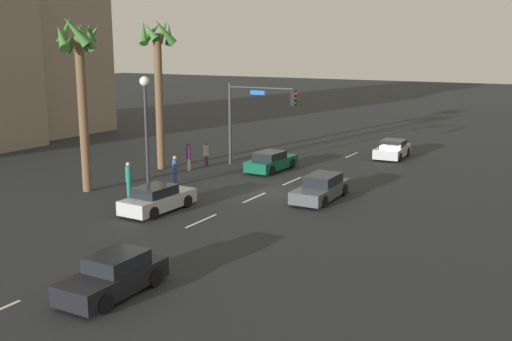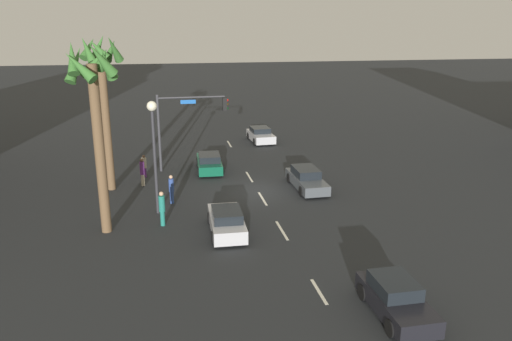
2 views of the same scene
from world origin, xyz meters
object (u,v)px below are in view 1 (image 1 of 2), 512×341
car_3 (114,276)px  pedestrian_2 (189,156)px  palm_tree_1 (158,64)px  traffic_signal (253,110)px  streetlamp (146,111)px  car_4 (392,150)px  car_2 (321,188)px  pedestrian_1 (175,170)px  pedestrian_0 (129,178)px  pedestrian_3 (206,154)px  car_0 (158,199)px  car_1 (271,162)px  palm_tree_0 (79,66)px

car_3 → pedestrian_2: bearing=28.9°
palm_tree_1 → traffic_signal: bearing=-54.5°
streetlamp → pedestrian_2: bearing=10.3°
car_4 → pedestrian_2: pedestrian_2 is taller
car_2 → pedestrian_1: 9.00m
pedestrian_0 → pedestrian_3: (9.26, 1.16, -0.19)m
car_0 → car_1: car_0 is taller
car_3 → traffic_signal: 22.18m
pedestrian_1 → car_3: bearing=-150.1°
palm_tree_1 → palm_tree_0: bearing=-177.8°
traffic_signal → pedestrian_0: traffic_signal is taller
car_0 → palm_tree_0: size_ratio=0.44×
car_2 → traffic_signal: (5.85, 7.65, 3.27)m
pedestrian_1 → pedestrian_3: size_ratio=1.10×
pedestrian_3 → car_0: bearing=-157.7°
streetlamp → pedestrian_3: bearing=7.1°
car_2 → car_3: 15.09m
car_0 → car_1: size_ratio=0.98×
streetlamp → pedestrian_3: size_ratio=4.00×
pedestrian_2 → palm_tree_1: palm_tree_1 is taller
car_0 → car_4: (20.14, -5.90, -0.01)m
car_4 → pedestrian_3: (-9.30, 10.35, 0.24)m
car_2 → palm_tree_1: 14.42m
traffic_signal → pedestrian_3: (-1.29, 3.00, -3.03)m
car_1 → car_2: 7.98m
car_3 → pedestrian_2: 20.13m
streetlamp → pedestrian_0: 4.00m
pedestrian_1 → palm_tree_1: (3.51, 3.84, 6.02)m
pedestrian_0 → car_1: bearing=-19.5°
pedestrian_1 → palm_tree_0: 7.98m
traffic_signal → palm_tree_1: 6.98m
car_0 → car_4: 20.99m
palm_tree_1 → car_3: bearing=-145.8°
car_0 → pedestrian_0: pedestrian_0 is taller
pedestrian_0 → palm_tree_1: 9.68m
car_1 → streetlamp: size_ratio=0.68×
palm_tree_1 → car_2: bearing=-99.9°
car_3 → traffic_signal: bearing=17.7°
pedestrian_3 → palm_tree_1: bearing=138.2°
palm_tree_0 → traffic_signal: bearing=-24.0°
palm_tree_1 → streetlamp: bearing=-149.0°
car_3 → pedestrian_1: 15.88m
pedestrian_2 → car_2: bearing=-103.5°
car_2 → car_4: car_2 is taller
pedestrian_2 → traffic_signal: bearing=-43.1°
traffic_signal → pedestrian_3: 4.46m
car_2 → palm_tree_0: 14.89m
car_0 → car_2: same height
car_1 → car_4: size_ratio=1.06×
streetlamp → pedestrian_0: size_ratio=3.35×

